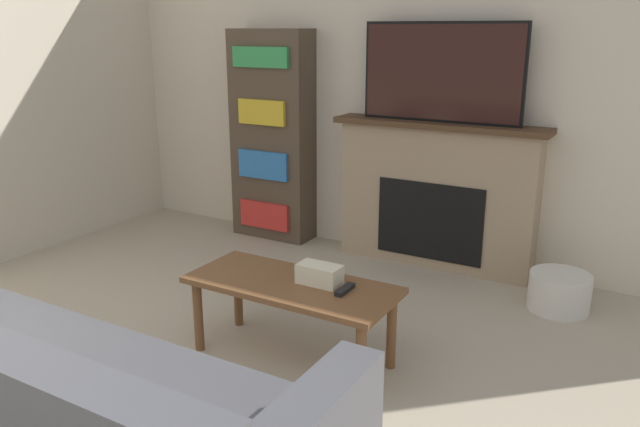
{
  "coord_description": "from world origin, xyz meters",
  "views": [
    {
      "loc": [
        1.74,
        -0.42,
        1.66
      ],
      "look_at": [
        0.09,
        2.43,
        0.68
      ],
      "focal_mm": 35.0,
      "sensor_mm": 36.0,
      "label": 1
    }
  ],
  "objects_px": {
    "fireplace": "(436,195)",
    "storage_basket": "(559,292)",
    "tv": "(442,73)",
    "bookshelf": "(272,137)",
    "couch": "(36,416)",
    "coffee_table": "(292,293)"
  },
  "relations": [
    {
      "from": "fireplace",
      "to": "storage_basket",
      "type": "distance_m",
      "value": 1.08
    },
    {
      "from": "tv",
      "to": "bookshelf",
      "type": "xyz_separation_m",
      "value": [
        -1.38,
        -0.0,
        -0.55
      ]
    },
    {
      "from": "bookshelf",
      "to": "couch",
      "type": "bearing_deg",
      "value": -72.79
    },
    {
      "from": "tv",
      "to": "bookshelf",
      "type": "relative_size",
      "value": 0.67
    },
    {
      "from": "fireplace",
      "to": "bookshelf",
      "type": "bearing_deg",
      "value": -179.07
    },
    {
      "from": "tv",
      "to": "couch",
      "type": "xyz_separation_m",
      "value": [
        -0.48,
        -2.9,
        -1.09
      ]
    },
    {
      "from": "coffee_table",
      "to": "bookshelf",
      "type": "height_order",
      "value": "bookshelf"
    },
    {
      "from": "coffee_table",
      "to": "bookshelf",
      "type": "relative_size",
      "value": 0.65
    },
    {
      "from": "tv",
      "to": "couch",
      "type": "height_order",
      "value": "tv"
    },
    {
      "from": "tv",
      "to": "couch",
      "type": "relative_size",
      "value": 0.48
    },
    {
      "from": "tv",
      "to": "fireplace",
      "type": "bearing_deg",
      "value": 90.0
    },
    {
      "from": "couch",
      "to": "fireplace",
      "type": "bearing_deg",
      "value": 80.58
    },
    {
      "from": "fireplace",
      "to": "bookshelf",
      "type": "distance_m",
      "value": 1.41
    },
    {
      "from": "bookshelf",
      "to": "storage_basket",
      "type": "xyz_separation_m",
      "value": [
        2.32,
        -0.33,
        -0.71
      ]
    },
    {
      "from": "tv",
      "to": "couch",
      "type": "bearing_deg",
      "value": -99.48
    },
    {
      "from": "fireplace",
      "to": "storage_basket",
      "type": "height_order",
      "value": "fireplace"
    },
    {
      "from": "fireplace",
      "to": "bookshelf",
      "type": "relative_size",
      "value": 0.91
    },
    {
      "from": "fireplace",
      "to": "couch",
      "type": "xyz_separation_m",
      "value": [
        -0.48,
        -2.91,
        -0.25
      ]
    },
    {
      "from": "storage_basket",
      "to": "coffee_table",
      "type": "bearing_deg",
      "value": -129.83
    },
    {
      "from": "coffee_table",
      "to": "fireplace",
      "type": "bearing_deg",
      "value": 84.61
    },
    {
      "from": "tv",
      "to": "coffee_table",
      "type": "relative_size",
      "value": 1.03
    },
    {
      "from": "fireplace",
      "to": "bookshelf",
      "type": "xyz_separation_m",
      "value": [
        -1.38,
        -0.02,
        0.3
      ]
    }
  ]
}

